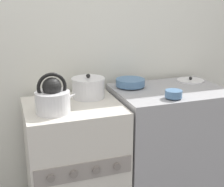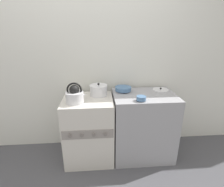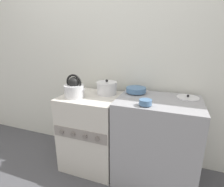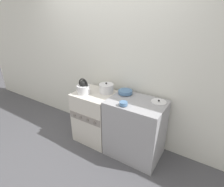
# 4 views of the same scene
# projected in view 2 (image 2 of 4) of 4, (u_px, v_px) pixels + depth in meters

# --- Properties ---
(ground_plane) EXTENTS (12.00, 12.00, 0.00)m
(ground_plane) POSITION_uv_depth(u_px,v_px,m) (90.00, 171.00, 2.12)
(ground_plane) COLOR #4C4C51
(wall_back) EXTENTS (7.00, 0.06, 2.50)m
(wall_back) POSITION_uv_depth(u_px,v_px,m) (87.00, 59.00, 2.29)
(wall_back) COLOR silver
(wall_back) RESTS_ON ground_plane
(stove) EXTENTS (0.60, 0.56, 0.83)m
(stove) POSITION_uv_depth(u_px,v_px,m) (89.00, 129.00, 2.23)
(stove) COLOR beige
(stove) RESTS_ON ground_plane
(counter) EXTENTS (0.77, 0.56, 0.87)m
(counter) POSITION_uv_depth(u_px,v_px,m) (143.00, 125.00, 2.29)
(counter) COLOR #99999E
(counter) RESTS_ON ground_plane
(kettle) EXTENTS (0.25, 0.20, 0.24)m
(kettle) POSITION_uv_depth(u_px,v_px,m) (75.00, 95.00, 1.96)
(kettle) COLOR silver
(kettle) RESTS_ON stove
(cooking_pot) EXTENTS (0.22, 0.22, 0.16)m
(cooking_pot) POSITION_uv_depth(u_px,v_px,m) (99.00, 90.00, 2.19)
(cooking_pot) COLOR silver
(cooking_pot) RESTS_ON stove
(enamel_bowl) EXTENTS (0.21, 0.21, 0.06)m
(enamel_bowl) POSITION_uv_depth(u_px,v_px,m) (123.00, 89.00, 2.24)
(enamel_bowl) COLOR #4C729E
(enamel_bowl) RESTS_ON counter
(small_ceramic_bowl) EXTENTS (0.11, 0.11, 0.05)m
(small_ceramic_bowl) POSITION_uv_depth(u_px,v_px,m) (141.00, 98.00, 1.94)
(small_ceramic_bowl) COLOR #4C729E
(small_ceramic_bowl) RESTS_ON counter
(loose_pot_lid) EXTENTS (0.20, 0.20, 0.03)m
(loose_pot_lid) POSITION_uv_depth(u_px,v_px,m) (161.00, 90.00, 2.30)
(loose_pot_lid) COLOR silver
(loose_pot_lid) RESTS_ON counter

